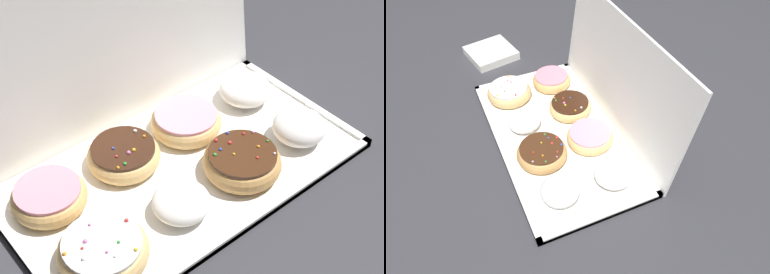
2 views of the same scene
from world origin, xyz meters
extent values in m
plane|color=#333338|center=(0.00, 0.00, 0.00)|extent=(3.00, 3.00, 0.00)
cube|color=white|center=(0.00, 0.00, 0.01)|extent=(0.54, 0.29, 0.01)
cube|color=white|center=(0.00, -0.14, 0.01)|extent=(0.54, 0.01, 0.01)
cube|color=white|center=(0.00, 0.14, 0.01)|extent=(0.54, 0.01, 0.01)
cube|color=white|center=(-0.26, 0.00, 0.01)|extent=(0.01, 0.29, 0.01)
cube|color=white|center=(0.26, 0.00, 0.01)|extent=(0.01, 0.29, 0.01)
cube|color=white|center=(0.00, 0.17, 0.14)|extent=(0.54, 0.05, 0.28)
torus|color=#E5B770|center=(-0.19, -0.06, 0.03)|extent=(0.12, 0.12, 0.04)
cylinder|color=white|center=(-0.19, -0.06, 0.05)|extent=(0.10, 0.10, 0.01)
sphere|color=pink|center=(-0.18, -0.03, 0.05)|extent=(0.00, 0.00, 0.00)
sphere|color=white|center=(-0.22, -0.07, 0.05)|extent=(0.01, 0.01, 0.01)
sphere|color=red|center=(-0.21, -0.06, 0.05)|extent=(0.00, 0.00, 0.00)
sphere|color=pink|center=(-0.20, -0.05, 0.05)|extent=(0.01, 0.01, 0.01)
sphere|color=pink|center=(-0.19, -0.08, 0.05)|extent=(0.00, 0.00, 0.00)
sphere|color=red|center=(-0.14, -0.06, 0.05)|extent=(0.01, 0.01, 0.01)
sphere|color=orange|center=(-0.23, -0.05, 0.05)|extent=(0.01, 0.01, 0.01)
sphere|color=white|center=(-0.19, -0.09, 0.05)|extent=(0.00, 0.00, 0.00)
sphere|color=yellow|center=(-0.16, -0.10, 0.05)|extent=(0.01, 0.01, 0.01)
sphere|color=green|center=(-0.17, -0.08, 0.05)|extent=(0.00, 0.00, 0.00)
ellipsoid|color=white|center=(-0.06, -0.06, 0.03)|extent=(0.08, 0.08, 0.04)
torus|color=tan|center=(0.06, -0.06, 0.03)|extent=(0.12, 0.12, 0.04)
cylinder|color=#472816|center=(0.06, -0.06, 0.05)|extent=(0.10, 0.10, 0.01)
sphere|color=red|center=(0.07, -0.08, 0.05)|extent=(0.00, 0.00, 0.00)
sphere|color=blue|center=(0.07, -0.01, 0.05)|extent=(0.01, 0.01, 0.01)
sphere|color=orange|center=(0.09, -0.07, 0.05)|extent=(0.01, 0.01, 0.01)
sphere|color=red|center=(0.06, -0.03, 0.05)|extent=(0.01, 0.01, 0.01)
sphere|color=blue|center=(0.04, -0.03, 0.05)|extent=(0.00, 0.00, 0.00)
sphere|color=red|center=(0.09, -0.03, 0.05)|extent=(0.00, 0.00, 0.00)
sphere|color=pink|center=(0.11, -0.04, 0.05)|extent=(0.00, 0.00, 0.00)
sphere|color=red|center=(0.05, -0.02, 0.05)|extent=(0.01, 0.01, 0.01)
sphere|color=green|center=(0.03, -0.04, 0.05)|extent=(0.01, 0.01, 0.01)
sphere|color=yellow|center=(0.05, -0.05, 0.05)|extent=(0.00, 0.00, 0.00)
sphere|color=white|center=(0.10, -0.09, 0.05)|extent=(0.00, 0.00, 0.00)
sphere|color=green|center=(0.11, -0.07, 0.05)|extent=(0.00, 0.00, 0.00)
ellipsoid|color=white|center=(0.18, -0.06, 0.03)|extent=(0.08, 0.08, 0.05)
torus|color=tan|center=(-0.19, 0.06, 0.03)|extent=(0.11, 0.11, 0.03)
cylinder|color=pink|center=(-0.19, 0.06, 0.04)|extent=(0.09, 0.09, 0.01)
torus|color=#E5B770|center=(-0.06, 0.07, 0.03)|extent=(0.11, 0.11, 0.03)
cylinder|color=#381E11|center=(-0.06, 0.07, 0.04)|extent=(0.10, 0.10, 0.01)
sphere|color=orange|center=(-0.09, 0.03, 0.05)|extent=(0.01, 0.01, 0.01)
sphere|color=white|center=(-0.03, 0.08, 0.05)|extent=(0.01, 0.01, 0.01)
sphere|color=red|center=(-0.08, 0.05, 0.05)|extent=(0.00, 0.00, 0.00)
sphere|color=green|center=(-0.08, 0.03, 0.05)|extent=(0.01, 0.01, 0.01)
sphere|color=blue|center=(-0.08, 0.07, 0.05)|extent=(0.00, 0.00, 0.00)
sphere|color=orange|center=(-0.03, 0.06, 0.05)|extent=(0.01, 0.01, 0.01)
sphere|color=pink|center=(-0.06, 0.05, 0.05)|extent=(0.01, 0.01, 0.01)
sphere|color=yellow|center=(-0.06, 0.05, 0.05)|extent=(0.01, 0.01, 0.01)
torus|color=#E5B770|center=(0.06, 0.07, 0.03)|extent=(0.12, 0.12, 0.03)
cylinder|color=pink|center=(0.06, 0.07, 0.04)|extent=(0.10, 0.10, 0.01)
ellipsoid|color=white|center=(0.19, 0.06, 0.03)|extent=(0.09, 0.09, 0.04)
cube|color=white|center=(-0.43, -0.06, 0.01)|extent=(0.16, 0.16, 0.02)
camera|label=1|loc=(-0.39, -0.48, 0.63)|focal=54.01mm
camera|label=2|loc=(0.63, -0.22, 0.67)|focal=34.61mm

